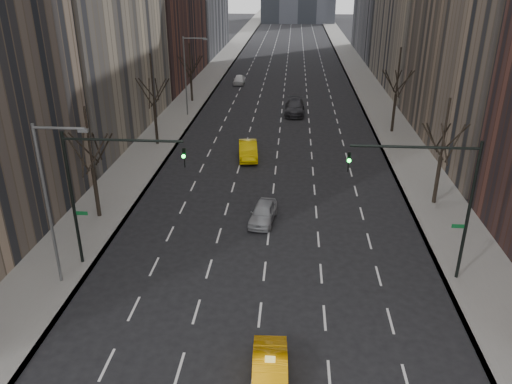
# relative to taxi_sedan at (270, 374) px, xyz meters

# --- Properties ---
(sidewalk_left) EXTENTS (4.50, 320.00, 0.15)m
(sidewalk_left) POSITION_rel_taxi_sedan_xyz_m (-12.98, 66.75, -0.62)
(sidewalk_left) COLOR slate
(sidewalk_left) RESTS_ON ground
(sidewalk_right) EXTENTS (4.50, 320.00, 0.15)m
(sidewalk_right) POSITION_rel_taxi_sedan_xyz_m (11.52, 66.75, -0.62)
(sidewalk_right) COLOR slate
(sidewalk_right) RESTS_ON ground
(tree_lw_b) EXTENTS (3.36, 3.50, 7.82)m
(tree_lw_b) POSITION_rel_taxi_sedan_xyz_m (-12.73, 14.75, 3.03)
(tree_lw_b) COLOR black
(tree_lw_b) RESTS_ON ground
(tree_lw_c) EXTENTS (3.36, 3.50, 8.74)m
(tree_lw_c) POSITION_rel_taxi_sedan_xyz_m (-12.73, 30.75, 3.34)
(tree_lw_c) COLOR black
(tree_lw_c) RESTS_ON ground
(tree_lw_d) EXTENTS (3.36, 3.50, 7.36)m
(tree_lw_d) POSITION_rel_taxi_sedan_xyz_m (-12.73, 48.75, 2.87)
(tree_lw_d) COLOR black
(tree_lw_d) RESTS_ON ground
(tree_rw_b) EXTENTS (3.36, 3.50, 7.82)m
(tree_rw_b) POSITION_rel_taxi_sedan_xyz_m (11.27, 18.75, 3.03)
(tree_rw_b) COLOR black
(tree_rw_b) RESTS_ON ground
(tree_rw_c) EXTENTS (3.36, 3.50, 8.74)m
(tree_rw_c) POSITION_rel_taxi_sedan_xyz_m (11.27, 36.75, 3.34)
(tree_rw_c) COLOR black
(tree_rw_c) RESTS_ON ground
(traffic_mast_left) EXTENTS (6.69, 0.39, 8.00)m
(traffic_mast_left) POSITION_rel_taxi_sedan_xyz_m (-9.84, 8.75, 4.80)
(traffic_mast_left) COLOR black
(traffic_mast_left) RESTS_ON ground
(traffic_mast_right) EXTENTS (6.69, 0.39, 8.00)m
(traffic_mast_right) POSITION_rel_taxi_sedan_xyz_m (8.37, 8.75, 4.80)
(traffic_mast_right) COLOR black
(traffic_mast_right) RESTS_ON ground
(streetlight_near) EXTENTS (2.83, 0.22, 9.00)m
(streetlight_near) POSITION_rel_taxi_sedan_xyz_m (-11.57, 6.75, 4.93)
(streetlight_near) COLOR slate
(streetlight_near) RESTS_ON ground
(streetlight_far) EXTENTS (2.83, 0.22, 9.00)m
(streetlight_far) POSITION_rel_taxi_sedan_xyz_m (-11.57, 41.75, 4.93)
(streetlight_far) COLOR slate
(streetlight_far) RESTS_ON ground
(taxi_sedan) EXTENTS (1.65, 4.26, 1.38)m
(taxi_sedan) POSITION_rel_taxi_sedan_xyz_m (0.00, 0.00, 0.00)
(taxi_sedan) COLOR #F19C05
(taxi_sedan) RESTS_ON ground
(silver_sedan_ahead) EXTENTS (2.08, 4.10, 1.34)m
(silver_sedan_ahead) POSITION_rel_taxi_sedan_xyz_m (-1.21, 15.00, -0.02)
(silver_sedan_ahead) COLOR #999BA1
(silver_sedan_ahead) RESTS_ON ground
(far_taxi) EXTENTS (2.21, 4.90, 1.56)m
(far_taxi) POSITION_rel_taxi_sedan_xyz_m (-3.40, 27.64, 0.09)
(far_taxi) COLOR #E7BD04
(far_taxi) RESTS_ON ground
(far_suv_grey) EXTENTS (2.45, 5.75, 1.65)m
(far_suv_grey) POSITION_rel_taxi_sedan_xyz_m (0.84, 43.58, 0.14)
(far_suv_grey) COLOR #2C2B30
(far_suv_grey) RESTS_ON ground
(far_car_white) EXTENTS (1.60, 3.97, 1.35)m
(far_car_white) POSITION_rel_taxi_sedan_xyz_m (-7.69, 60.40, -0.02)
(far_car_white) COLOR white
(far_car_white) RESTS_ON ground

